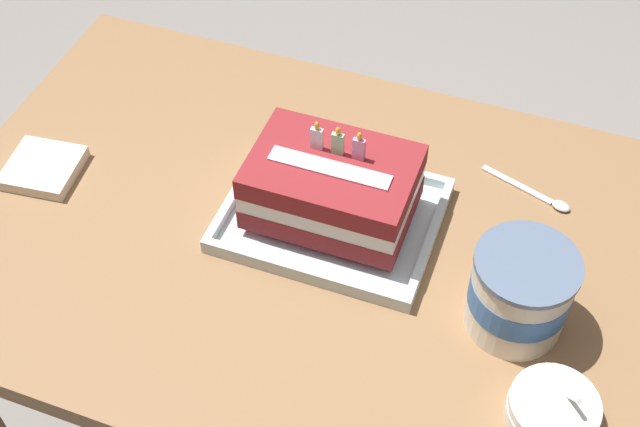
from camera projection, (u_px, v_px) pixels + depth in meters
dining_table at (309, 278)px, 1.30m from camera, size 1.09×0.73×0.70m
foil_tray at (332, 217)px, 1.23m from camera, size 0.30×0.24×0.02m
birthday_cake at (332, 187)px, 1.18m from camera, size 0.23×0.16×0.14m
bowl_stack at (553, 410)px, 1.02m from camera, size 0.11×0.11×0.07m
ice_cream_tub at (520, 292)px, 1.08m from camera, size 0.13×0.13×0.13m
serving_spoon_near_tray at (543, 197)px, 1.26m from camera, size 0.14×0.06×0.01m
napkin_pile at (43, 168)px, 1.30m from camera, size 0.12×0.11×0.02m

